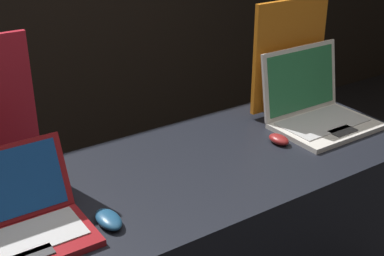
{
  "coord_description": "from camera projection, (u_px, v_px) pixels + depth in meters",
  "views": [
    {
      "loc": [
        -0.92,
        -1.0,
        1.78
      ],
      "look_at": [
        -0.02,
        0.35,
        1.03
      ],
      "focal_mm": 50.0,
      "sensor_mm": 36.0,
      "label": 1
    }
  ],
  "objects": [
    {
      "name": "mouse_front",
      "position": [
        109.0,
        219.0,
        1.54
      ],
      "size": [
        0.06,
        0.12,
        0.03
      ],
      "color": "navy",
      "rests_on": "display_counter"
    },
    {
      "name": "mouse_back",
      "position": [
        279.0,
        139.0,
        2.01
      ],
      "size": [
        0.06,
        0.09,
        0.03
      ],
      "color": "maroon",
      "rests_on": "display_counter"
    },
    {
      "name": "laptop_front",
      "position": [
        17.0,
        221.0,
        1.46
      ],
      "size": [
        0.37,
        0.31,
        0.23
      ],
      "color": "maroon",
      "rests_on": "display_counter"
    },
    {
      "name": "promo_stand_back",
      "position": [
        289.0,
        59.0,
        2.22
      ],
      "size": [
        0.38,
        0.07,
        0.48
      ],
      "color": "black",
      "rests_on": "display_counter"
    },
    {
      "name": "laptop_back",
      "position": [
        316.0,
        108.0,
        2.16
      ],
      "size": [
        0.4,
        0.33,
        0.29
      ],
      "color": "silver",
      "rests_on": "display_counter"
    }
  ]
}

